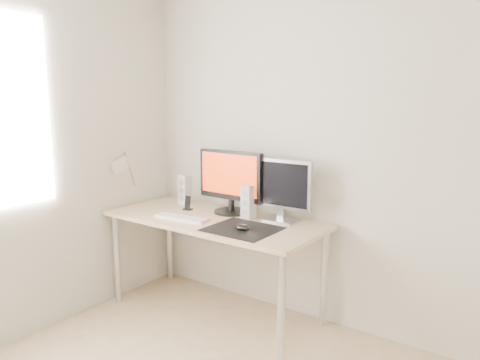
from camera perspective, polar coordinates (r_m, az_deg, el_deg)
The scene contains 11 objects.
wall_back at distance 3.13m, azimuth 14.58°, elevation 3.61°, with size 3.50×3.50×0.00m, color silver.
mousepad at distance 3.08m, azimuth 0.30°, elevation -6.00°, with size 0.45×0.40×0.00m, color black.
mouse at distance 3.04m, azimuth 0.28°, elevation -5.80°, with size 0.11×0.06×0.04m, color black.
desk at distance 3.39m, azimuth -3.15°, elevation -5.87°, with size 1.60×0.70×0.73m.
main_monitor at distance 3.44m, azimuth -1.15°, elevation 0.07°, with size 0.55×0.27×0.47m.
second_monitor at distance 3.23m, azimuth 5.10°, elevation -0.89°, with size 0.45×0.17×0.43m.
speaker_left at distance 3.76m, azimuth -6.71°, elevation -1.19°, with size 0.08×0.09×0.24m.
speaker_right at distance 3.32m, azimuth 1.03°, elevation -2.66°, with size 0.08×0.09×0.24m.
keyboard at distance 3.36m, azimuth -7.09°, elevation -4.59°, with size 0.43×0.17×0.02m.
phone_dock at distance 3.59m, azimuth -6.40°, elevation -3.14°, with size 0.06×0.05×0.11m.
pennant at distance 3.75m, azimuth -14.02°, elevation 1.61°, with size 0.01×0.23×0.29m.
Camera 1 is at (1.12, -1.15, 1.61)m, focal length 35.00 mm.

